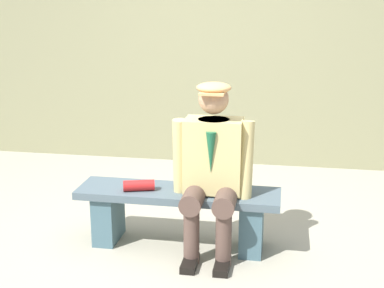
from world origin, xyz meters
TOP-DOWN VIEW (x-y plane):
  - ground_plane at (0.00, 0.00)m, footprint 30.00×30.00m
  - bench at (0.00, 0.00)m, footprint 1.47×0.38m
  - seated_man at (-0.25, 0.06)m, footprint 0.58×0.57m
  - rolled_magazine at (0.28, 0.06)m, footprint 0.24×0.14m
  - stadium_wall at (0.00, -2.22)m, footprint 12.00×0.24m

SIDE VIEW (x-z plane):
  - ground_plane at x=0.00m, z-range 0.00..0.00m
  - bench at x=0.00m, z-range 0.07..0.50m
  - rolled_magazine at x=0.28m, z-range 0.43..0.51m
  - seated_man at x=-0.25m, z-range 0.04..1.27m
  - stadium_wall at x=0.00m, z-range 0.00..2.14m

